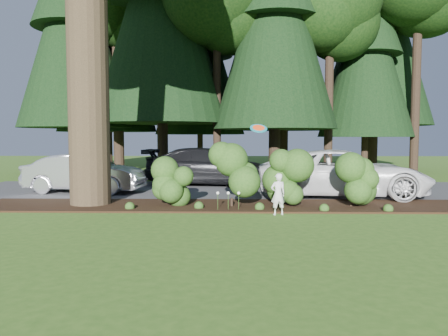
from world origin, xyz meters
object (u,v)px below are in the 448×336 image
(frisbee, at_px, (259,128))
(car_dark_suv, at_px, (209,166))
(car_silver_wagon, at_px, (85,173))
(car_white_suv, at_px, (343,173))
(child, at_px, (278,194))

(frisbee, bearing_deg, car_dark_suv, 103.70)
(car_silver_wagon, xyz_separation_m, car_white_suv, (9.49, -0.93, 0.10))
(child, bearing_deg, frisbee, -24.08)
(car_white_suv, xyz_separation_m, car_dark_suv, (-4.94, 3.70, -0.01))
(car_silver_wagon, xyz_separation_m, frisbee, (6.30, -4.41, 1.60))
(car_white_suv, relative_size, child, 5.19)
(car_white_suv, height_order, frisbee, frisbee)
(car_white_suv, xyz_separation_m, frisbee, (-3.19, -3.47, 1.51))
(car_white_suv, relative_size, car_dark_suv, 1.06)
(car_dark_suv, relative_size, child, 4.89)
(child, xyz_separation_m, frisbee, (-0.54, 0.09, 1.79))
(car_white_suv, distance_m, child, 4.46)
(car_silver_wagon, bearing_deg, car_dark_suv, -53.80)
(car_silver_wagon, bearing_deg, frisbee, -120.09)
(car_white_suv, bearing_deg, car_dark_suv, 58.99)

